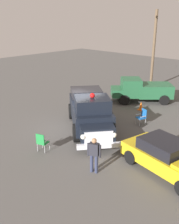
# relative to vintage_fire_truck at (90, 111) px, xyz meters

# --- Properties ---
(ground_plane) EXTENTS (60.00, 60.00, 0.00)m
(ground_plane) POSITION_rel_vintage_fire_truck_xyz_m (-0.47, 0.70, -1.20)
(ground_plane) COLOR #514F4C
(vintage_fire_truck) EXTENTS (5.39, 6.02, 2.59)m
(vintage_fire_truck) POSITION_rel_vintage_fire_truck_xyz_m (0.00, 0.00, 0.00)
(vintage_fire_truck) COLOR black
(vintage_fire_truck) RESTS_ON ground
(classic_hot_rod) EXTENTS (2.65, 4.63, 1.46)m
(classic_hot_rod) POSITION_rel_vintage_fire_truck_xyz_m (-1.00, -5.74, -0.45)
(classic_hot_rod) COLOR black
(classic_hot_rod) RESTS_ON ground
(parked_pickup) EXTENTS (4.63, 4.70, 1.90)m
(parked_pickup) POSITION_rel_vintage_fire_truck_xyz_m (6.92, 0.85, -0.21)
(parked_pickup) COLOR black
(parked_pickup) RESTS_ON ground
(lawn_chair_by_car) EXTENTS (0.64, 0.64, 1.02)m
(lawn_chair_by_car) POSITION_rel_vintage_fire_truck_xyz_m (2.92, -1.85, -0.61)
(lawn_chair_by_car) COLOR #B7BABF
(lawn_chair_by_car) RESTS_ON ground
(lawn_chair_spare) EXTENTS (0.63, 0.63, 1.02)m
(lawn_chair_spare) POSITION_rel_vintage_fire_truck_xyz_m (-3.73, -0.16, -0.61)
(lawn_chair_spare) COLOR #B7BABF
(lawn_chair_spare) RESTS_ON ground
(spectator_standing) EXTENTS (0.41, 0.63, 1.68)m
(spectator_standing) POSITION_rel_vintage_fire_truck_xyz_m (-3.27, -3.37, -0.23)
(spectator_standing) COLOR #2D334C
(spectator_standing) RESTS_ON ground
(utility_pole) EXTENTS (1.60, 0.80, 7.15)m
(utility_pole) POSITION_rel_vintage_fire_truck_xyz_m (11.35, 2.65, 2.52)
(utility_pole) COLOR brown
(utility_pole) RESTS_ON ground
(traffic_cone) EXTENTS (0.40, 0.40, 0.64)m
(traffic_cone) POSITION_rel_vintage_fire_truck_xyz_m (5.18, -0.28, -0.89)
(traffic_cone) COLOR orange
(traffic_cone) RESTS_ON ground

